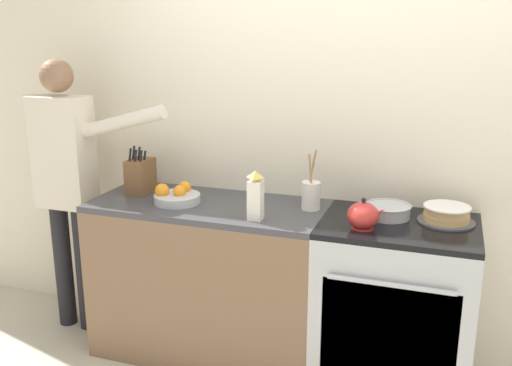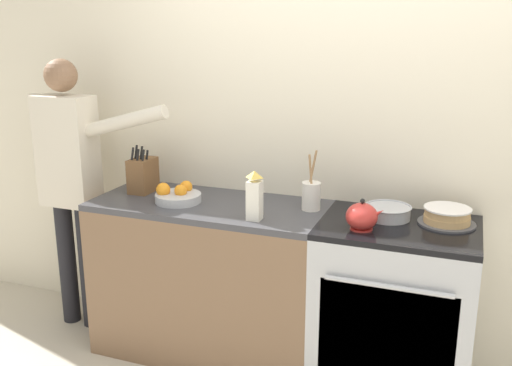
{
  "view_description": "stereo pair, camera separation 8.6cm",
  "coord_description": "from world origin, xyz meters",
  "px_view_note": "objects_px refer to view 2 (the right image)",
  "views": [
    {
      "loc": [
        0.53,
        -2.49,
        1.88
      ],
      "look_at": [
        -0.42,
        0.27,
        1.08
      ],
      "focal_mm": 40.0,
      "sensor_mm": 36.0,
      "label": 1
    },
    {
      "loc": [
        0.61,
        -2.46,
        1.88
      ],
      "look_at": [
        -0.42,
        0.27,
        1.08
      ],
      "focal_mm": 40.0,
      "sensor_mm": 36.0,
      "label": 2
    }
  ],
  "objects_px": {
    "mixing_bowl": "(388,212)",
    "knife_block": "(143,175)",
    "layer_cake": "(447,216)",
    "fruit_bowl": "(177,195)",
    "tea_kettle": "(362,217)",
    "utensil_crock": "(311,195)",
    "milk_carton": "(255,197)",
    "stove_range": "(393,309)",
    "person_baker": "(71,172)"
  },
  "relations": [
    {
      "from": "milk_carton",
      "to": "knife_block",
      "type": "bearing_deg",
      "value": 162.98
    },
    {
      "from": "person_baker",
      "to": "mixing_bowl",
      "type": "bearing_deg",
      "value": 0.79
    },
    {
      "from": "person_baker",
      "to": "utensil_crock",
      "type": "bearing_deg",
      "value": 1.51
    },
    {
      "from": "tea_kettle",
      "to": "mixing_bowl",
      "type": "relative_size",
      "value": 0.8
    },
    {
      "from": "tea_kettle",
      "to": "milk_carton",
      "type": "xyz_separation_m",
      "value": [
        -0.54,
        -0.05,
        0.06
      ]
    },
    {
      "from": "mixing_bowl",
      "to": "knife_block",
      "type": "xyz_separation_m",
      "value": [
        -1.44,
        -0.02,
        0.07
      ]
    },
    {
      "from": "utensil_crock",
      "to": "person_baker",
      "type": "distance_m",
      "value": 1.5
    },
    {
      "from": "mixing_bowl",
      "to": "person_baker",
      "type": "relative_size",
      "value": 0.14
    },
    {
      "from": "tea_kettle",
      "to": "knife_block",
      "type": "relative_size",
      "value": 0.68
    },
    {
      "from": "fruit_bowl",
      "to": "milk_carton",
      "type": "bearing_deg",
      "value": -15.0
    },
    {
      "from": "stove_range",
      "to": "person_baker",
      "type": "bearing_deg",
      "value": 179.96
    },
    {
      "from": "fruit_bowl",
      "to": "utensil_crock",
      "type": "bearing_deg",
      "value": 9.59
    },
    {
      "from": "stove_range",
      "to": "utensil_crock",
      "type": "xyz_separation_m",
      "value": [
        -0.48,
        0.08,
        0.54
      ]
    },
    {
      "from": "mixing_bowl",
      "to": "milk_carton",
      "type": "height_order",
      "value": "milk_carton"
    },
    {
      "from": "stove_range",
      "to": "person_baker",
      "type": "distance_m",
      "value": 2.05
    },
    {
      "from": "stove_range",
      "to": "knife_block",
      "type": "xyz_separation_m",
      "value": [
        -1.51,
        0.06,
        0.57
      ]
    },
    {
      "from": "tea_kettle",
      "to": "utensil_crock",
      "type": "relative_size",
      "value": 0.59
    },
    {
      "from": "tea_kettle",
      "to": "person_baker",
      "type": "distance_m",
      "value": 1.82
    },
    {
      "from": "tea_kettle",
      "to": "stove_range",
      "type": "bearing_deg",
      "value": 38.92
    },
    {
      "from": "layer_cake",
      "to": "fruit_bowl",
      "type": "xyz_separation_m",
      "value": [
        -1.44,
        -0.14,
        -0.0
      ]
    },
    {
      "from": "layer_cake",
      "to": "person_baker",
      "type": "xyz_separation_m",
      "value": [
        -2.2,
        -0.09,
        0.05
      ]
    },
    {
      "from": "milk_carton",
      "to": "utensil_crock",
      "type": "bearing_deg",
      "value": 49.68
    },
    {
      "from": "knife_block",
      "to": "fruit_bowl",
      "type": "xyz_separation_m",
      "value": [
        0.29,
        -0.11,
        -0.07
      ]
    },
    {
      "from": "utensil_crock",
      "to": "fruit_bowl",
      "type": "relative_size",
      "value": 1.25
    },
    {
      "from": "stove_range",
      "to": "layer_cake",
      "type": "xyz_separation_m",
      "value": [
        0.22,
        0.09,
        0.5
      ]
    },
    {
      "from": "mixing_bowl",
      "to": "person_baker",
      "type": "bearing_deg",
      "value": -177.62
    },
    {
      "from": "stove_range",
      "to": "person_baker",
      "type": "xyz_separation_m",
      "value": [
        -1.98,
        0.0,
        0.56
      ]
    },
    {
      "from": "utensil_crock",
      "to": "person_baker",
      "type": "relative_size",
      "value": 0.19
    },
    {
      "from": "tea_kettle",
      "to": "fruit_bowl",
      "type": "distance_m",
      "value": 1.06
    },
    {
      "from": "layer_cake",
      "to": "tea_kettle",
      "type": "xyz_separation_m",
      "value": [
        -0.38,
        -0.22,
        0.02
      ]
    },
    {
      "from": "mixing_bowl",
      "to": "knife_block",
      "type": "relative_size",
      "value": 0.85
    },
    {
      "from": "tea_kettle",
      "to": "utensil_crock",
      "type": "distance_m",
      "value": 0.38
    },
    {
      "from": "mixing_bowl",
      "to": "fruit_bowl",
      "type": "bearing_deg",
      "value": -173.87
    },
    {
      "from": "knife_block",
      "to": "person_baker",
      "type": "height_order",
      "value": "person_baker"
    },
    {
      "from": "milk_carton",
      "to": "stove_range",
      "type": "bearing_deg",
      "value": 14.52
    },
    {
      "from": "tea_kettle",
      "to": "milk_carton",
      "type": "distance_m",
      "value": 0.54
    },
    {
      "from": "knife_block",
      "to": "stove_range",
      "type": "bearing_deg",
      "value": -2.44
    },
    {
      "from": "utensil_crock",
      "to": "fruit_bowl",
      "type": "height_order",
      "value": "utensil_crock"
    },
    {
      "from": "fruit_bowl",
      "to": "knife_block",
      "type": "bearing_deg",
      "value": 159.42
    },
    {
      "from": "stove_range",
      "to": "milk_carton",
      "type": "xyz_separation_m",
      "value": [
        -0.7,
        -0.18,
        0.59
      ]
    },
    {
      "from": "tea_kettle",
      "to": "knife_block",
      "type": "bearing_deg",
      "value": 171.68
    },
    {
      "from": "stove_range",
      "to": "knife_block",
      "type": "height_order",
      "value": "knife_block"
    },
    {
      "from": "knife_block",
      "to": "tea_kettle",
      "type": "bearing_deg",
      "value": -8.32
    },
    {
      "from": "knife_block",
      "to": "milk_carton",
      "type": "distance_m",
      "value": 0.84
    },
    {
      "from": "mixing_bowl",
      "to": "knife_block",
      "type": "bearing_deg",
      "value": -179.34
    },
    {
      "from": "knife_block",
      "to": "fruit_bowl",
      "type": "relative_size",
      "value": 1.09
    },
    {
      "from": "mixing_bowl",
      "to": "fruit_bowl",
      "type": "height_order",
      "value": "fruit_bowl"
    },
    {
      "from": "fruit_bowl",
      "to": "person_baker",
      "type": "xyz_separation_m",
      "value": [
        -0.76,
        0.04,
        0.06
      ]
    },
    {
      "from": "stove_range",
      "to": "utensil_crock",
      "type": "bearing_deg",
      "value": 170.2
    },
    {
      "from": "fruit_bowl",
      "to": "milk_carton",
      "type": "height_order",
      "value": "milk_carton"
    }
  ]
}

